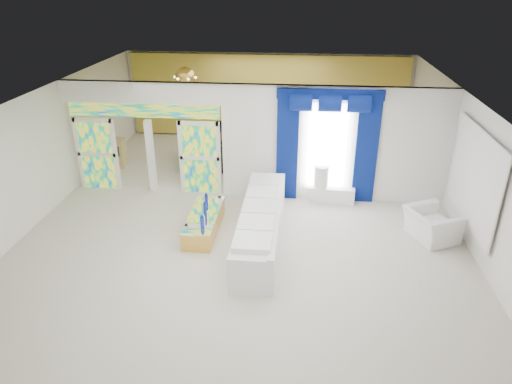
# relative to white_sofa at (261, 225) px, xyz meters

# --- Properties ---
(floor) EXTENTS (12.00, 12.00, 0.00)m
(floor) POSITION_rel_white_sofa_xyz_m (-0.43, 1.41, -0.38)
(floor) COLOR #B7AF9E
(floor) RESTS_ON ground
(dividing_wall) EXTENTS (5.70, 0.18, 3.00)m
(dividing_wall) POSITION_rel_white_sofa_xyz_m (1.72, 2.41, 1.12)
(dividing_wall) COLOR white
(dividing_wall) RESTS_ON ground
(dividing_header) EXTENTS (4.30, 0.18, 0.55)m
(dividing_header) POSITION_rel_white_sofa_xyz_m (-3.28, 2.41, 2.34)
(dividing_header) COLOR white
(dividing_header) RESTS_ON dividing_wall
(stained_panel_left) EXTENTS (0.95, 0.04, 2.00)m
(stained_panel_left) POSITION_rel_white_sofa_xyz_m (-4.70, 2.41, 0.62)
(stained_panel_left) COLOR #994C3F
(stained_panel_left) RESTS_ON ground
(stained_panel_right) EXTENTS (0.95, 0.04, 2.00)m
(stained_panel_right) POSITION_rel_white_sofa_xyz_m (-1.85, 2.41, 0.62)
(stained_panel_right) COLOR #994C3F
(stained_panel_right) RESTS_ON ground
(stained_transom) EXTENTS (4.00, 0.05, 0.35)m
(stained_transom) POSITION_rel_white_sofa_xyz_m (-3.28, 2.41, 1.87)
(stained_transom) COLOR #994C3F
(stained_transom) RESTS_ON dividing_header
(window_pane) EXTENTS (1.00, 0.02, 2.30)m
(window_pane) POSITION_rel_white_sofa_xyz_m (1.47, 2.31, 1.07)
(window_pane) COLOR white
(window_pane) RESTS_ON dividing_wall
(blue_drape_left) EXTENTS (0.55, 0.10, 2.80)m
(blue_drape_left) POSITION_rel_white_sofa_xyz_m (0.47, 2.28, 1.02)
(blue_drape_left) COLOR #031344
(blue_drape_left) RESTS_ON ground
(blue_drape_right) EXTENTS (0.55, 0.10, 2.80)m
(blue_drape_right) POSITION_rel_white_sofa_xyz_m (2.47, 2.28, 1.02)
(blue_drape_right) COLOR #031344
(blue_drape_right) RESTS_ON ground
(blue_pelmet) EXTENTS (2.60, 0.12, 0.25)m
(blue_pelmet) POSITION_rel_white_sofa_xyz_m (1.47, 2.28, 2.44)
(blue_pelmet) COLOR #031344
(blue_pelmet) RESTS_ON dividing_wall
(wall_mirror) EXTENTS (0.04, 2.70, 1.90)m
(wall_mirror) POSITION_rel_white_sofa_xyz_m (4.51, 0.41, 1.17)
(wall_mirror) COLOR white
(wall_mirror) RESTS_ON ground
(gold_curtains) EXTENTS (9.70, 0.12, 2.90)m
(gold_curtains) POSITION_rel_white_sofa_xyz_m (-0.43, 7.31, 1.12)
(gold_curtains) COLOR #B3962B
(gold_curtains) RESTS_ON ground
(white_sofa) EXTENTS (0.88, 4.03, 0.77)m
(white_sofa) POSITION_rel_white_sofa_xyz_m (0.00, 0.00, 0.00)
(white_sofa) COLOR white
(white_sofa) RESTS_ON ground
(coffee_table) EXTENTS (0.65, 1.93, 0.43)m
(coffee_table) POSITION_rel_white_sofa_xyz_m (-1.35, 0.30, -0.17)
(coffee_table) COLOR gold
(coffee_table) RESTS_ON ground
(console_table) EXTENTS (1.20, 0.45, 0.39)m
(console_table) POSITION_rel_white_sofa_xyz_m (1.68, 2.19, -0.19)
(console_table) COLOR white
(console_table) RESTS_ON ground
(table_lamp) EXTENTS (0.36, 0.36, 0.58)m
(table_lamp) POSITION_rel_white_sofa_xyz_m (1.38, 2.19, 0.30)
(table_lamp) COLOR silver
(table_lamp) RESTS_ON console_table
(armchair) EXTENTS (1.30, 1.37, 0.70)m
(armchair) POSITION_rel_white_sofa_xyz_m (3.81, 0.47, -0.03)
(armchair) COLOR white
(armchair) RESTS_ON ground
(grand_piano) EXTENTS (1.78, 2.20, 1.03)m
(grand_piano) POSITION_rel_white_sofa_xyz_m (-1.93, 4.70, 0.13)
(grand_piano) COLOR black
(grand_piano) RESTS_ON ground
(piano_bench) EXTENTS (0.93, 0.45, 0.30)m
(piano_bench) POSITION_rel_white_sofa_xyz_m (-1.93, 3.10, -0.24)
(piano_bench) COLOR black
(piano_bench) RESTS_ON ground
(tv_console) EXTENTS (0.63, 0.58, 0.86)m
(tv_console) POSITION_rel_white_sofa_xyz_m (-4.90, 4.03, 0.04)
(tv_console) COLOR #A07250
(tv_console) RESTS_ON ground
(chandelier) EXTENTS (0.60, 0.60, 0.60)m
(chandelier) POSITION_rel_white_sofa_xyz_m (-2.73, 4.81, 2.27)
(chandelier) COLOR gold
(chandelier) RESTS_ON ceiling
(decanters) EXTENTS (0.21, 1.21, 0.28)m
(decanters) POSITION_rel_white_sofa_xyz_m (-1.32, 0.20, 0.15)
(decanters) COLOR navy
(decanters) RESTS_ON coffee_table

